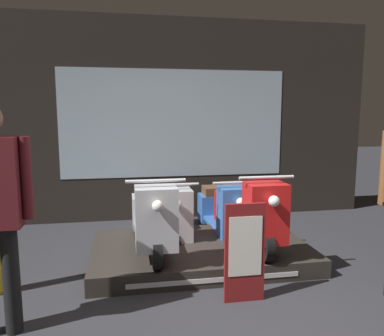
{
  "coord_description": "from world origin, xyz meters",
  "views": [
    {
      "loc": [
        -0.78,
        -2.66,
        1.7
      ],
      "look_at": [
        0.02,
        1.86,
        1.04
      ],
      "focal_mm": 35.0,
      "sensor_mm": 36.0,
      "label": 1
    }
  ],
  "objects_px": {
    "scooter_backrow_0": "(169,214)",
    "scooter_display_right": "(247,212)",
    "scooter_display_left": "(152,217)",
    "price_sign_board": "(245,253)",
    "scooter_backrow_1": "(223,211)"
  },
  "relations": [
    {
      "from": "scooter_backrow_1",
      "to": "scooter_display_right",
      "type": "bearing_deg",
      "value": -84.07
    },
    {
      "from": "scooter_display_right",
      "to": "scooter_backrow_1",
      "type": "height_order",
      "value": "scooter_display_right"
    },
    {
      "from": "scooter_display_right",
      "to": "price_sign_board",
      "type": "xyz_separation_m",
      "value": [
        -0.36,
        -1.01,
        -0.09
      ]
    },
    {
      "from": "scooter_backrow_0",
      "to": "scooter_display_right",
      "type": "bearing_deg",
      "value": -43.33
    },
    {
      "from": "scooter_backrow_0",
      "to": "price_sign_board",
      "type": "xyz_separation_m",
      "value": [
        0.48,
        -1.8,
        0.1
      ]
    },
    {
      "from": "scooter_display_left",
      "to": "scooter_backrow_0",
      "type": "xyz_separation_m",
      "value": [
        0.28,
        0.79,
        -0.19
      ]
    },
    {
      "from": "scooter_backrow_0",
      "to": "price_sign_board",
      "type": "height_order",
      "value": "price_sign_board"
    },
    {
      "from": "scooter_display_left",
      "to": "scooter_backrow_0",
      "type": "bearing_deg",
      "value": 70.12
    },
    {
      "from": "scooter_backrow_0",
      "to": "scooter_display_left",
      "type": "bearing_deg",
      "value": -109.88
    },
    {
      "from": "scooter_backrow_0",
      "to": "scooter_backrow_1",
      "type": "distance_m",
      "value": 0.75
    },
    {
      "from": "scooter_display_left",
      "to": "price_sign_board",
      "type": "xyz_separation_m",
      "value": [
        0.76,
        -1.01,
        -0.09
      ]
    },
    {
      "from": "scooter_display_left",
      "to": "scooter_display_right",
      "type": "xyz_separation_m",
      "value": [
        1.12,
        0.0,
        0.0
      ]
    },
    {
      "from": "scooter_backrow_0",
      "to": "price_sign_board",
      "type": "distance_m",
      "value": 1.86
    },
    {
      "from": "scooter_display_right",
      "to": "scooter_backrow_0",
      "type": "distance_m",
      "value": 1.16
    },
    {
      "from": "scooter_display_left",
      "to": "price_sign_board",
      "type": "distance_m",
      "value": 1.27
    }
  ]
}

